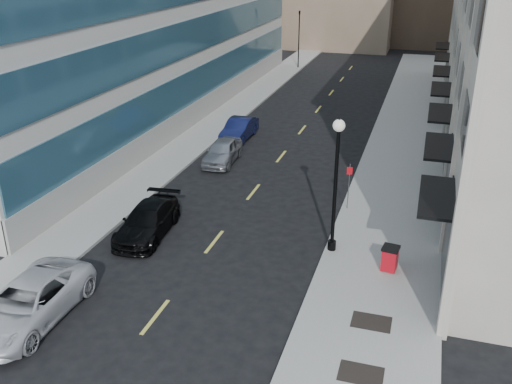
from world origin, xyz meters
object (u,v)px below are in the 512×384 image
Objects in this scene: car_black_pickup at (147,221)px; sign_post at (349,180)px; urn_planter at (428,198)px; traffic_signal at (300,14)px; trash_bin at (390,258)px; car_blue_sedan at (239,129)px; lamppost at (336,174)px; car_white_van at (28,302)px; car_silver_sedan at (223,151)px.

sign_post is at bearing 26.98° from car_black_pickup.
traffic_signal is at bearing 113.66° from urn_planter.
trash_bin is 1.29× the size of urn_planter.
lamppost reaches higher than car_blue_sedan.
car_white_van is 2.30× the size of sign_post.
sign_post is at bearing -45.96° from car_blue_sedan.
traffic_signal is 1.44× the size of car_black_pickup.
car_silver_sedan reaches higher than urn_planter.
trash_bin is (13.37, -40.41, -4.99)m from traffic_signal.
trash_bin reaches higher than urn_planter.
lamppost is 4.88m from sign_post.
traffic_signal reaches higher than car_white_van.
car_black_pickup is at bearing 81.43° from car_white_van.
lamppost is (-2.57, 1.04, 2.97)m from trash_bin.
urn_planter is (14.69, -33.53, -5.06)m from traffic_signal.
car_silver_sedan is 15.09m from trash_bin.
traffic_signal reaches higher than sign_post.
car_silver_sedan is (0.99, 17.35, -0.04)m from car_white_van.
car_silver_sedan is 12.89m from lamppost.
car_black_pickup is 14.80m from car_blue_sedan.
lamppost is 7.25× the size of urn_planter.
traffic_signal is 26.00m from car_blue_sedan.
traffic_signal is at bearing 94.44° from car_blue_sedan.
lamppost is at bearing -56.63° from car_blue_sedan.
lamppost is at bearing 166.30° from trash_bin.
car_silver_sedan is 9.80m from sign_post.
lamppost is at bearing 0.79° from car_black_pickup.
urn_planter is at bearing 56.31° from lamppost.
lamppost is (9.49, 8.13, 2.94)m from car_white_van.
car_black_pickup is at bearing -172.52° from trash_bin.
car_white_van is at bearing -141.24° from trash_bin.
car_blue_sedan is (0.48, 22.04, -0.04)m from car_white_van.
car_white_van is 1.29× the size of car_silver_sedan.
trash_bin is at bearing -22.00° from lamppost.
car_blue_sedan is at bearing 86.89° from car_black_pickup.
sign_post is at bearing 123.37° from trash_bin.
car_blue_sedan is at bearing 147.97° from urn_planter.
sign_post is (10.80, -34.92, -4.02)m from traffic_signal.
sign_post is 4.26m from urn_planter.
car_silver_sedan is 3.97× the size of trash_bin.
trash_bin is at bearing -100.92° from urn_planter.
car_white_van is 0.91× the size of lamppost.
car_black_pickup is (2.30, -40.25, -5.01)m from traffic_signal.
urn_planter is (3.89, 1.39, -1.04)m from sign_post.
traffic_signal is 42.86m from trash_bin.
car_black_pickup is 2.02× the size of sign_post.
car_silver_sedan is at bearing -85.64° from traffic_signal.
lamppost is 2.51× the size of sign_post.
sign_post is at bearing -160.36° from urn_planter.
lamppost reaches higher than urn_planter.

